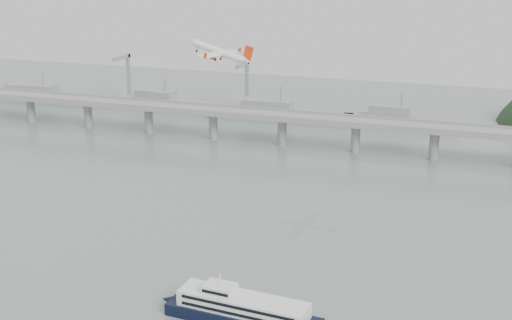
% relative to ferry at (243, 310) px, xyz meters
% --- Properties ---
extents(ground, '(900.00, 900.00, 0.00)m').
position_rel_ferry_xyz_m(ground, '(-21.31, 23.20, -4.83)').
color(ground, slate).
rests_on(ground, ground).
extents(bridge, '(800.00, 22.00, 23.90)m').
position_rel_ferry_xyz_m(bridge, '(-22.46, 223.20, 12.82)').
color(bridge, gray).
rests_on(bridge, ground).
extents(distant_fleet, '(453.00, 60.90, 40.00)m').
position_rel_ferry_xyz_m(distant_fleet, '(-176.67, 288.28, 1.39)').
color(distant_fleet, gray).
rests_on(distant_fleet, ground).
extents(ferry, '(94.41, 21.43, 17.80)m').
position_rel_ferry_xyz_m(ferry, '(0.00, 0.00, 0.00)').
color(ferry, black).
rests_on(ferry, ground).
extents(airliner, '(39.44, 35.91, 12.51)m').
position_rel_ferry_xyz_m(airliner, '(-57.18, 125.74, 72.14)').
color(airliner, white).
rests_on(airliner, ground).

